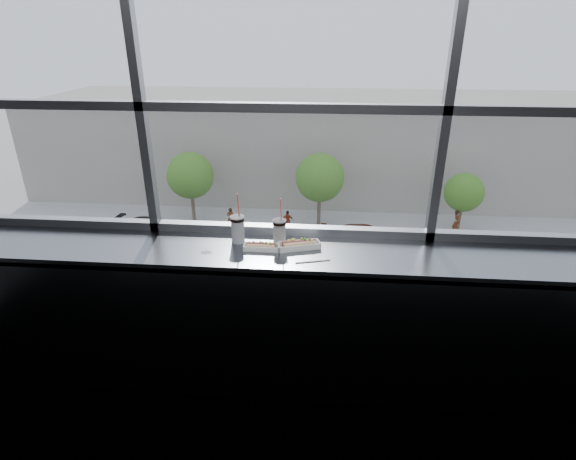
# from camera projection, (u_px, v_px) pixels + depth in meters

# --- Properties ---
(wall_back_lower) EXTENTS (6.00, 0.00, 6.00)m
(wall_back_lower) POSITION_uv_depth(u_px,v_px,m) (289.00, 297.00, 3.51)
(wall_back_lower) COLOR black
(wall_back_lower) RESTS_ON ground
(window_glass) EXTENTS (6.00, 0.00, 6.00)m
(window_glass) POSITION_uv_depth(u_px,v_px,m) (290.00, 58.00, 2.81)
(window_glass) COLOR silver
(window_glass) RESTS_ON ground
(window_mullions) EXTENTS (6.00, 0.08, 2.40)m
(window_mullions) POSITION_uv_depth(u_px,v_px,m) (290.00, 58.00, 2.79)
(window_mullions) COLOR gray
(window_mullions) RESTS_ON ground
(counter) EXTENTS (6.00, 0.55, 0.06)m
(counter) POSITION_uv_depth(u_px,v_px,m) (286.00, 254.00, 3.05)
(counter) COLOR slate
(counter) RESTS_ON ground
(counter_fascia) EXTENTS (6.00, 0.04, 1.04)m
(counter_fascia) POSITION_uv_depth(u_px,v_px,m) (283.00, 340.00, 3.03)
(counter_fascia) COLOR slate
(counter_fascia) RESTS_ON ground
(hotdog_tray_left) EXTENTS (0.24, 0.08, 0.06)m
(hotdog_tray_left) POSITION_uv_depth(u_px,v_px,m) (261.00, 246.00, 3.03)
(hotdog_tray_left) COLOR white
(hotdog_tray_left) RESTS_ON counter
(hotdog_tray_right) EXTENTS (0.30, 0.18, 0.07)m
(hotdog_tray_right) POSITION_uv_depth(u_px,v_px,m) (299.00, 245.00, 3.05)
(hotdog_tray_right) COLOR white
(hotdog_tray_right) RESTS_ON counter
(soda_cup_left) EXTENTS (0.10, 0.10, 0.37)m
(soda_cup_left) POSITION_uv_depth(u_px,v_px,m) (238.00, 228.00, 3.11)
(soda_cup_left) COLOR white
(soda_cup_left) RESTS_ON counter
(soda_cup_right) EXTENTS (0.10, 0.10, 0.35)m
(soda_cup_right) POSITION_uv_depth(u_px,v_px,m) (279.00, 231.00, 3.07)
(soda_cup_right) COLOR white
(soda_cup_right) RESTS_ON counter
(loose_straw) EXTENTS (0.22, 0.07, 0.01)m
(loose_straw) POSITION_uv_depth(u_px,v_px,m) (313.00, 261.00, 2.88)
(loose_straw) COLOR white
(loose_straw) RESTS_ON counter
(wrapper) EXTENTS (0.09, 0.06, 0.02)m
(wrapper) POSITION_uv_depth(u_px,v_px,m) (206.00, 250.00, 3.01)
(wrapper) COLOR silver
(wrapper) RESTS_ON counter
(plaza_ground) EXTENTS (120.00, 120.00, 0.00)m
(plaza_ground) POSITION_uv_depth(u_px,v_px,m) (323.00, 168.00, 47.79)
(plaza_ground) COLOR #9D9D9D
(plaza_ground) RESTS_ON ground
(street_asphalt) EXTENTS (80.00, 10.00, 0.06)m
(street_asphalt) POSITION_uv_depth(u_px,v_px,m) (317.00, 279.00, 26.40)
(street_asphalt) COLOR black
(street_asphalt) RESTS_ON plaza_ground
(far_sidewalk) EXTENTS (80.00, 6.00, 0.04)m
(far_sidewalk) POSITION_uv_depth(u_px,v_px,m) (320.00, 225.00, 33.68)
(far_sidewalk) COLOR #9D9D9D
(far_sidewalk) RESTS_ON plaza_ground
(far_building) EXTENTS (50.00, 14.00, 8.00)m
(far_building) POSITION_uv_depth(u_px,v_px,m) (324.00, 142.00, 41.15)
(far_building) COLOR gray
(far_building) RESTS_ON plaza_ground
(car_far_b) EXTENTS (3.66, 7.09, 2.26)m
(car_far_b) POSITION_uv_depth(u_px,v_px,m) (366.00, 235.00, 29.32)
(car_far_b) COLOR #651801
(car_far_b) RESTS_ON street_asphalt
(car_near_b) EXTENTS (3.63, 7.18, 2.30)m
(car_near_b) POSITION_uv_depth(u_px,v_px,m) (164.00, 292.00, 22.89)
(car_near_b) COLOR black
(car_near_b) RESTS_ON street_asphalt
(car_far_a) EXTENTS (3.48, 6.92, 2.22)m
(car_far_a) POSITION_uv_depth(u_px,v_px,m) (153.00, 228.00, 30.46)
(car_far_a) COLOR black
(car_far_a) RESTS_ON street_asphalt
(car_near_a) EXTENTS (3.05, 6.84, 2.25)m
(car_near_a) POSITION_uv_depth(u_px,v_px,m) (75.00, 289.00, 23.28)
(car_near_a) COLOR #A0B6CC
(car_near_a) RESTS_ON street_asphalt
(car_near_c) EXTENTS (2.49, 5.72, 1.89)m
(car_near_c) POSITION_uv_depth(u_px,v_px,m) (347.00, 304.00, 22.25)
(car_near_c) COLOR #BE2D59
(car_near_c) RESTS_ON street_asphalt
(pedestrian_d) EXTENTS (0.72, 0.96, 2.17)m
(pedestrian_d) POSITION_uv_depth(u_px,v_px,m) (457.00, 220.00, 31.83)
(pedestrian_d) COLOR #66605B
(pedestrian_d) RESTS_ON far_sidewalk
(pedestrian_b) EXTENTS (0.83, 0.62, 1.87)m
(pedestrian_b) POSITION_uv_depth(u_px,v_px,m) (288.00, 219.00, 32.39)
(pedestrian_b) COLOR #66605B
(pedestrian_b) RESTS_ON far_sidewalk
(pedestrian_a) EXTENTS (0.86, 0.64, 1.93)m
(pedestrian_a) POSITION_uv_depth(u_px,v_px,m) (231.00, 216.00, 32.79)
(pedestrian_a) COLOR #66605B
(pedestrian_a) RESTS_ON far_sidewalk
(tree_left) EXTENTS (3.45, 3.45, 5.39)m
(tree_left) POSITION_uv_depth(u_px,v_px,m) (190.00, 176.00, 32.95)
(tree_left) COLOR #47382B
(tree_left) RESTS_ON far_sidewalk
(tree_center) EXTENTS (3.54, 3.54, 5.53)m
(tree_center) POSITION_uv_depth(u_px,v_px,m) (320.00, 178.00, 32.17)
(tree_center) COLOR #47382B
(tree_center) RESTS_ON far_sidewalk
(tree_right) EXTENTS (2.77, 2.77, 4.33)m
(tree_right) POSITION_uv_depth(u_px,v_px,m) (464.00, 193.00, 31.70)
(tree_right) COLOR #47382B
(tree_right) RESTS_ON far_sidewalk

